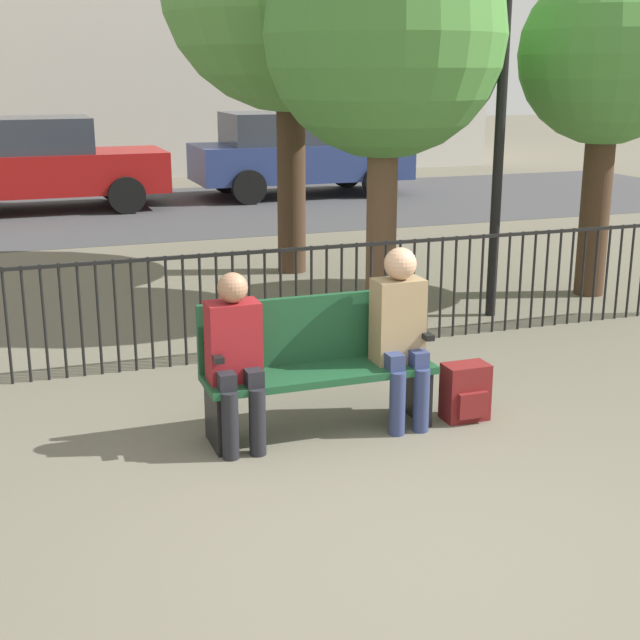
# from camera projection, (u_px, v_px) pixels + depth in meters

# --- Properties ---
(ground_plane) EXTENTS (80.00, 80.00, 0.00)m
(ground_plane) POSITION_uv_depth(u_px,v_px,m) (429.00, 551.00, 4.62)
(ground_plane) COLOR #605B4C
(park_bench) EXTENTS (1.58, 0.45, 0.92)m
(park_bench) POSITION_uv_depth(u_px,v_px,m) (316.00, 361.00, 6.09)
(park_bench) COLOR #194728
(park_bench) RESTS_ON ground
(seated_person_0) EXTENTS (0.34, 0.39, 1.17)m
(seated_person_0) POSITION_uv_depth(u_px,v_px,m) (235.00, 352.00, 5.73)
(seated_person_0) COLOR black
(seated_person_0) RESTS_ON ground
(seated_person_1) EXTENTS (0.34, 0.39, 1.26)m
(seated_person_1) POSITION_uv_depth(u_px,v_px,m) (400.00, 327.00, 6.10)
(seated_person_1) COLOR navy
(seated_person_1) RESTS_ON ground
(backpack) EXTENTS (0.32, 0.24, 0.41)m
(backpack) POSITION_uv_depth(u_px,v_px,m) (466.00, 392.00, 6.32)
(backpack) COLOR maroon
(backpack) RESTS_ON ground
(fence_railing) EXTENTS (9.01, 0.03, 0.95)m
(fence_railing) POSITION_uv_depth(u_px,v_px,m) (250.00, 295.00, 7.57)
(fence_railing) COLOR black
(fence_railing) RESTS_ON ground
(tree_0) EXTENTS (2.35, 2.35, 3.91)m
(tree_0) POSITION_uv_depth(u_px,v_px,m) (385.00, 38.00, 8.55)
(tree_0) COLOR brown
(tree_0) RESTS_ON ground
(tree_1) EXTENTS (1.85, 1.85, 3.48)m
(tree_1) POSITION_uv_depth(u_px,v_px,m) (608.00, 60.00, 9.25)
(tree_1) COLOR #422D1E
(tree_1) RESTS_ON ground
(lamp_post) EXTENTS (0.28, 0.28, 4.15)m
(lamp_post) POSITION_uv_depth(u_px,v_px,m) (505.00, 38.00, 8.34)
(lamp_post) COLOR black
(lamp_post) RESTS_ON ground
(street_surface) EXTENTS (24.00, 6.00, 0.01)m
(street_surface) POSITION_uv_depth(u_px,v_px,m) (121.00, 213.00, 15.50)
(street_surface) COLOR #3D3D3F
(street_surface) RESTS_ON ground
(parked_car_0) EXTENTS (4.20, 1.94, 1.62)m
(parked_car_0) POSITION_uv_depth(u_px,v_px,m) (37.00, 163.00, 15.55)
(parked_car_0) COLOR maroon
(parked_car_0) RESTS_ON ground
(parked_car_1) EXTENTS (4.20, 1.94, 1.62)m
(parked_car_1) POSITION_uv_depth(u_px,v_px,m) (296.00, 153.00, 17.44)
(parked_car_1) COLOR navy
(parked_car_1) RESTS_ON ground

